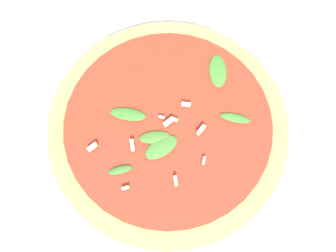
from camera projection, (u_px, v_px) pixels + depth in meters
ground_plane at (180, 168)px, 0.60m from camera, size 6.00×6.00×0.00m
pizza_arugula_main at (168, 130)px, 0.60m from camera, size 0.33×0.33×0.05m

